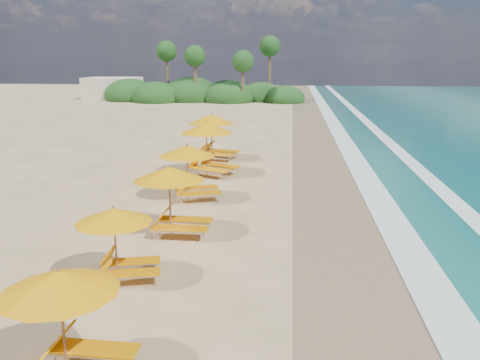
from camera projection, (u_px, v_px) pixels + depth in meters
ground at (240, 210)px, 19.21m from camera, size 160.00×160.00×0.00m
wet_sand at (346, 214)px, 18.82m from camera, size 4.00×160.00×0.01m
surf_foam at (421, 215)px, 18.55m from camera, size 4.00×160.00×0.01m
station_0 at (71, 317)px, 9.01m from camera, size 2.37×2.19×2.17m
station_1 at (121, 238)px, 13.09m from camera, size 2.52×2.45×2.03m
station_2 at (175, 196)px, 16.40m from camera, size 2.54×2.34×2.34m
station_3 at (192, 168)px, 20.40m from camera, size 2.94×2.86×2.32m
station_4 at (210, 145)px, 24.58m from camera, size 3.49×3.49×2.65m
station_5 at (215, 134)px, 28.30m from camera, size 3.17×3.04×2.61m
treeline at (198, 93)px, 63.88m from camera, size 25.80×8.80×9.74m
beach_building at (113, 88)px, 67.36m from camera, size 7.00×5.00×2.80m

